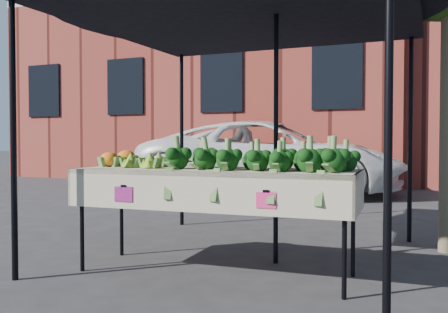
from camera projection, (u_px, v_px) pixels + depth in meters
ground at (226, 272)px, 4.27m from camera, size 90.00×90.00×0.00m
table at (215, 221)px, 4.20m from camera, size 2.44×0.93×0.90m
canopy at (244, 117)px, 4.75m from camera, size 3.16×3.16×2.74m
broccoli_heap at (259, 155)px, 4.06m from camera, size 1.59×0.56×0.24m
romanesco_cluster at (147, 157)px, 4.43m from camera, size 0.42×0.46×0.19m
cauliflower_pair at (118, 157)px, 4.65m from camera, size 0.22×0.42×0.17m
vehicle at (271, 63)px, 10.66m from camera, size 1.80×2.75×5.67m
street_tree at (448, 47)px, 4.97m from camera, size 2.12×2.12×4.18m
building_left at (228, 45)px, 17.13m from camera, size 12.00×8.00×9.00m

